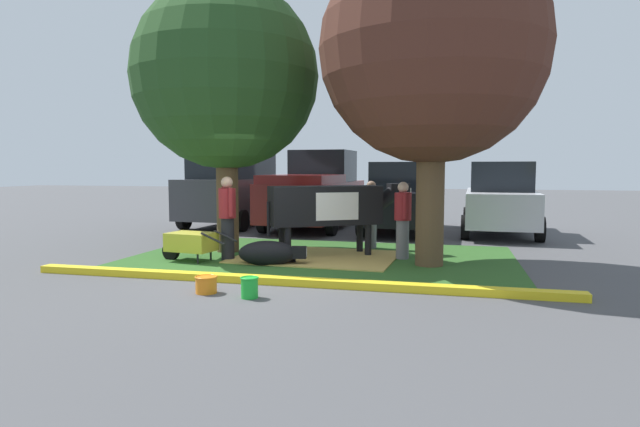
{
  "coord_description": "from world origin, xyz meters",
  "views": [
    {
      "loc": [
        3.15,
        -8.48,
        1.85
      ],
      "look_at": [
        0.48,
        2.31,
        0.9
      ],
      "focal_mm": 29.85,
      "sensor_mm": 36.0,
      "label": 1
    }
  ],
  "objects_px": {
    "pickup_truck_maroon": "(316,192)",
    "sedan_silver": "(500,199)",
    "person_handler": "(227,216)",
    "person_visitor_near": "(371,213)",
    "bucket_orange": "(206,284)",
    "suv_dark_grey": "(234,186)",
    "cow_holstein": "(330,206)",
    "wheelbarrow": "(190,242)",
    "bucket_green": "(250,287)",
    "calf_lying": "(269,253)",
    "person_visitor_far": "(403,218)",
    "sedan_blue": "(402,198)",
    "shade_tree_right": "(433,51)",
    "shade_tree_left": "(226,77)"
  },
  "relations": [
    {
      "from": "bucket_orange",
      "to": "person_visitor_far",
      "type": "bearing_deg",
      "value": 54.65
    },
    {
      "from": "shade_tree_left",
      "to": "calf_lying",
      "type": "distance_m",
      "value": 4.06
    },
    {
      "from": "shade_tree_left",
      "to": "cow_holstein",
      "type": "relative_size",
      "value": 2.03
    },
    {
      "from": "wheelbarrow",
      "to": "bucket_orange",
      "type": "distance_m",
      "value": 2.8
    },
    {
      "from": "bucket_orange",
      "to": "pickup_truck_maroon",
      "type": "distance_m",
      "value": 8.99
    },
    {
      "from": "sedan_silver",
      "to": "calf_lying",
      "type": "bearing_deg",
      "value": -127.18
    },
    {
      "from": "sedan_silver",
      "to": "cow_holstein",
      "type": "bearing_deg",
      "value": -127.87
    },
    {
      "from": "bucket_green",
      "to": "suv_dark_grey",
      "type": "bearing_deg",
      "value": 114.29
    },
    {
      "from": "person_handler",
      "to": "person_visitor_far",
      "type": "distance_m",
      "value": 3.52
    },
    {
      "from": "shade_tree_left",
      "to": "suv_dark_grey",
      "type": "distance_m",
      "value": 6.11
    },
    {
      "from": "bucket_orange",
      "to": "sedan_blue",
      "type": "xyz_separation_m",
      "value": [
        2.13,
        8.39,
        0.85
      ]
    },
    {
      "from": "suv_dark_grey",
      "to": "pickup_truck_maroon",
      "type": "xyz_separation_m",
      "value": [
        2.71,
        0.1,
        -0.16
      ]
    },
    {
      "from": "person_visitor_far",
      "to": "calf_lying",
      "type": "bearing_deg",
      "value": -151.5
    },
    {
      "from": "wheelbarrow",
      "to": "pickup_truck_maroon",
      "type": "relative_size",
      "value": 0.3
    },
    {
      "from": "person_visitor_near",
      "to": "pickup_truck_maroon",
      "type": "relative_size",
      "value": 0.28
    },
    {
      "from": "person_handler",
      "to": "wheelbarrow",
      "type": "height_order",
      "value": "person_handler"
    },
    {
      "from": "cow_holstein",
      "to": "person_visitor_near",
      "type": "distance_m",
      "value": 1.47
    },
    {
      "from": "sedan_blue",
      "to": "sedan_silver",
      "type": "height_order",
      "value": "same"
    },
    {
      "from": "person_handler",
      "to": "pickup_truck_maroon",
      "type": "relative_size",
      "value": 0.31
    },
    {
      "from": "suv_dark_grey",
      "to": "person_handler",
      "type": "bearing_deg",
      "value": -68.05
    },
    {
      "from": "pickup_truck_maroon",
      "to": "sedan_silver",
      "type": "relative_size",
      "value": 1.23
    },
    {
      "from": "person_visitor_near",
      "to": "wheelbarrow",
      "type": "height_order",
      "value": "person_visitor_near"
    },
    {
      "from": "calf_lying",
      "to": "suv_dark_grey",
      "type": "xyz_separation_m",
      "value": [
        -3.48,
        6.5,
        1.03
      ]
    },
    {
      "from": "person_handler",
      "to": "bucket_orange",
      "type": "distance_m",
      "value": 2.88
    },
    {
      "from": "shade_tree_left",
      "to": "bucket_green",
      "type": "distance_m",
      "value": 5.61
    },
    {
      "from": "wheelbarrow",
      "to": "suv_dark_grey",
      "type": "height_order",
      "value": "suv_dark_grey"
    },
    {
      "from": "calf_lying",
      "to": "wheelbarrow",
      "type": "relative_size",
      "value": 0.82
    },
    {
      "from": "shade_tree_right",
      "to": "bucket_green",
      "type": "distance_m",
      "value": 5.5
    },
    {
      "from": "shade_tree_right",
      "to": "person_handler",
      "type": "distance_m",
      "value": 5.02
    },
    {
      "from": "shade_tree_left",
      "to": "bucket_orange",
      "type": "xyz_separation_m",
      "value": [
        1.25,
        -3.66,
        -3.67
      ]
    },
    {
      "from": "cow_holstein",
      "to": "wheelbarrow",
      "type": "bearing_deg",
      "value": -153.86
    },
    {
      "from": "shade_tree_right",
      "to": "cow_holstein",
      "type": "bearing_deg",
      "value": 163.68
    },
    {
      "from": "shade_tree_left",
      "to": "shade_tree_right",
      "type": "bearing_deg",
      "value": -8.39
    },
    {
      "from": "suv_dark_grey",
      "to": "pickup_truck_maroon",
      "type": "bearing_deg",
      "value": 2.02
    },
    {
      "from": "pickup_truck_maroon",
      "to": "sedan_silver",
      "type": "xyz_separation_m",
      "value": [
        5.44,
        -0.45,
        -0.13
      ]
    },
    {
      "from": "calf_lying",
      "to": "sedan_silver",
      "type": "xyz_separation_m",
      "value": [
        4.67,
        6.15,
        0.75
      ]
    },
    {
      "from": "shade_tree_left",
      "to": "person_visitor_near",
      "type": "relative_size",
      "value": 3.73
    },
    {
      "from": "suv_dark_grey",
      "to": "sedan_blue",
      "type": "relative_size",
      "value": 1.05
    },
    {
      "from": "suv_dark_grey",
      "to": "sedan_silver",
      "type": "height_order",
      "value": "suv_dark_grey"
    },
    {
      "from": "person_visitor_far",
      "to": "sedan_blue",
      "type": "xyz_separation_m",
      "value": [
        -0.44,
        4.77,
        0.14
      ]
    },
    {
      "from": "cow_holstein",
      "to": "bucket_green",
      "type": "height_order",
      "value": "cow_holstein"
    },
    {
      "from": "cow_holstein",
      "to": "sedan_blue",
      "type": "xyz_separation_m",
      "value": [
        1.06,
        4.77,
        -0.08
      ]
    },
    {
      "from": "sedan_silver",
      "to": "person_visitor_near",
      "type": "bearing_deg",
      "value": -131.11
    },
    {
      "from": "person_visitor_near",
      "to": "wheelbarrow",
      "type": "distance_m",
      "value": 4.13
    },
    {
      "from": "person_handler",
      "to": "person_visitor_near",
      "type": "distance_m",
      "value": 3.4
    },
    {
      "from": "shade_tree_left",
      "to": "shade_tree_right",
      "type": "xyz_separation_m",
      "value": [
        4.37,
        -0.65,
        0.19
      ]
    },
    {
      "from": "sedan_blue",
      "to": "person_handler",
      "type": "bearing_deg",
      "value": -117.19
    },
    {
      "from": "shade_tree_left",
      "to": "person_handler",
      "type": "bearing_deg",
      "value": -66.5
    },
    {
      "from": "shade_tree_right",
      "to": "pickup_truck_maroon",
      "type": "relative_size",
      "value": 1.12
    },
    {
      "from": "calf_lying",
      "to": "person_visitor_near",
      "type": "relative_size",
      "value": 0.86
    }
  ]
}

